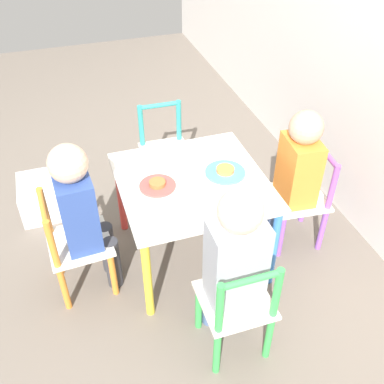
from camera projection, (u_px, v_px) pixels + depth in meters
ground_plane at (192, 252)px, 2.24m from camera, size 6.00×6.00×0.00m
kids_table at (192, 191)px, 1.99m from camera, size 0.63×0.63×0.46m
chair_orange at (75, 246)px, 1.93m from camera, size 0.27×0.27×0.51m
chair_purple at (301, 199)px, 2.17m from camera, size 0.28×0.28×0.51m
chair_green at (237, 307)px, 1.68m from camera, size 0.26×0.26×0.51m
chair_teal at (165, 152)px, 2.49m from camera, size 0.27×0.27×0.51m
child_front at (82, 209)px, 1.82m from camera, size 0.21×0.21×0.75m
child_back at (295, 171)px, 2.05m from camera, size 0.21×0.22×0.73m
child_right at (234, 259)px, 1.59m from camera, size 0.21×0.20×0.77m
plate_front at (157, 185)px, 1.91m from camera, size 0.16×0.16×0.03m
plate_back at (225, 172)px, 1.98m from camera, size 0.18×0.18×0.03m
storage_bin at (42, 197)px, 2.43m from camera, size 0.28×0.23×0.18m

